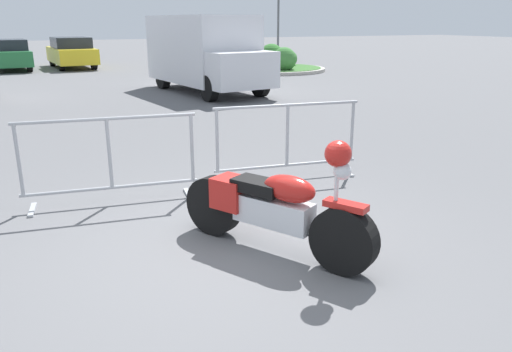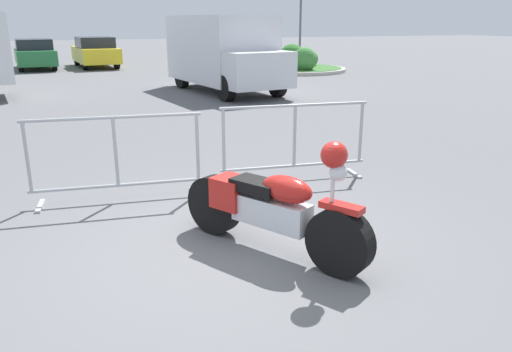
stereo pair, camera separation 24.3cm
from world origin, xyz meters
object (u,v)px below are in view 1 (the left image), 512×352
crowd_barrier_near (110,160)px  crowd_barrier_far (287,141)px  parked_car_green (9,55)px  delivery_van (205,51)px  parked_car_yellow (72,52)px  pedestrian (202,49)px  motorcycle (273,207)px

crowd_barrier_near → crowd_barrier_far: size_ratio=1.00×
crowd_barrier_near → crowd_barrier_far: bearing=0.0°
parked_car_green → crowd_barrier_far: bearing=-173.9°
crowd_barrier_near → parked_car_green: size_ratio=0.50×
crowd_barrier_near → delivery_van: (4.31, 9.15, 0.69)m
parked_car_yellow → pedestrian: 6.35m
crowd_barrier_far → parked_car_yellow: bearing=93.4°
crowd_barrier_near → delivery_van: size_ratio=0.40×
crowd_barrier_far → parked_car_yellow: parked_car_yellow is taller
parked_car_yellow → pedestrian: pedestrian is taller
motorcycle → pedestrian: (5.39, 18.33, 0.47)m
parked_car_yellow → pedestrian: (5.37, -3.39, 0.20)m
crowd_barrier_far → pedestrian: bearing=75.6°
motorcycle → parked_car_green: size_ratio=0.46×
delivery_van → parked_car_yellow: size_ratio=1.21×
crowd_barrier_far → parked_car_green: bearing=101.1°
parked_car_green → motorcycle: bearing=-178.0°
motorcycle → crowd_barrier_far: (1.20, 2.01, 0.10)m
crowd_barrier_near → crowd_barrier_far: same height
motorcycle → delivery_van: size_ratio=0.36×
motorcycle → parked_car_green: 21.86m
crowd_barrier_near → pedestrian: pedestrian is taller
motorcycle → delivery_van: delivery_van is taller
motorcycle → parked_car_yellow: (0.03, 21.72, 0.26)m
delivery_van → crowd_barrier_far: bearing=-20.3°
crowd_barrier_near → motorcycle: bearing=-59.1°
pedestrian → crowd_barrier_near: bearing=-133.1°
parked_car_green → parked_car_yellow: 2.69m
pedestrian → parked_car_yellow: bearing=126.6°
motorcycle → crowd_barrier_near: 2.34m
crowd_barrier_near → parked_car_green: bearing=94.2°
delivery_van → parked_car_yellow: bearing=-172.2°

